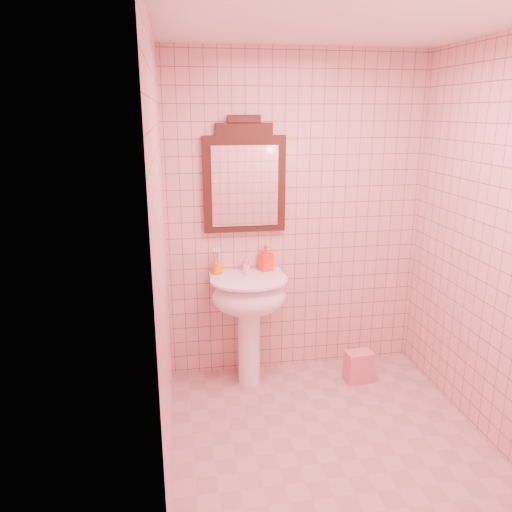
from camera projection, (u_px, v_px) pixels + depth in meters
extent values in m
plane|color=tan|center=(333.00, 447.00, 3.17)|extent=(2.20, 2.20, 0.00)
cube|color=#CB9F8E|center=(296.00, 219.00, 3.86)|extent=(2.00, 0.02, 2.50)
cylinder|color=white|center=(249.00, 341.00, 3.84)|extent=(0.17, 0.17, 0.70)
ellipsoid|color=white|center=(249.00, 297.00, 3.72)|extent=(0.56, 0.46, 0.28)
cube|color=white|center=(246.00, 275.00, 3.84)|extent=(0.56, 0.15, 0.05)
cylinder|color=white|center=(249.00, 280.00, 3.68)|extent=(0.58, 0.58, 0.02)
cylinder|color=white|center=(246.00, 266.00, 3.82)|extent=(0.04, 0.04, 0.09)
cylinder|color=white|center=(247.00, 264.00, 3.76)|extent=(0.02, 0.10, 0.02)
cylinder|color=white|center=(248.00, 268.00, 3.72)|extent=(0.02, 0.02, 0.04)
cube|color=white|center=(246.00, 259.00, 3.82)|extent=(0.02, 0.07, 0.01)
cube|color=black|center=(244.00, 185.00, 3.70)|extent=(0.61, 0.05, 0.71)
cube|color=black|center=(244.00, 129.00, 3.58)|extent=(0.42, 0.05, 0.09)
cube|color=black|center=(244.00, 119.00, 3.57)|extent=(0.24, 0.05, 0.06)
cube|color=white|center=(245.00, 186.00, 3.67)|extent=(0.49, 0.01, 0.59)
cylinder|color=orange|center=(217.00, 268.00, 3.78)|extent=(0.08, 0.08, 0.10)
cylinder|color=silver|center=(219.00, 263.00, 3.77)|extent=(0.01, 0.01, 0.18)
cylinder|color=#338CD8|center=(217.00, 262.00, 3.78)|extent=(0.01, 0.01, 0.18)
cylinder|color=#E5334C|center=(215.00, 263.00, 3.76)|extent=(0.01, 0.01, 0.18)
cylinder|color=#3FBF59|center=(217.00, 263.00, 3.75)|extent=(0.01, 0.01, 0.18)
imported|color=#E93F13|center=(265.00, 258.00, 3.84)|extent=(0.12, 0.12, 0.20)
cube|color=tan|center=(359.00, 366.00, 3.92)|extent=(0.22, 0.16, 0.25)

